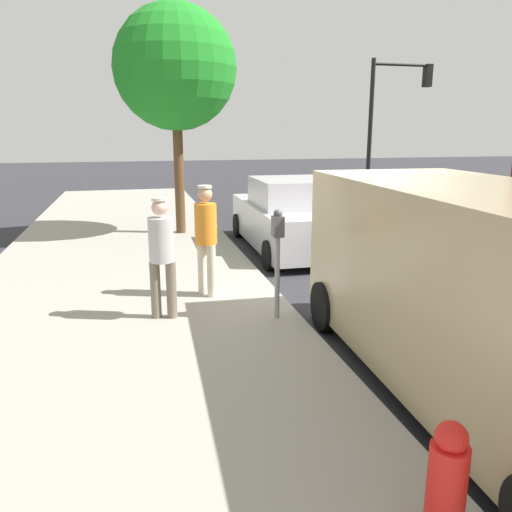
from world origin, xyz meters
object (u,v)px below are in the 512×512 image
Objects in this scene: parking_meter_near at (278,245)px; traffic_light_corner at (392,107)px; street_tree at (175,68)px; pedestrian_in_gray at (162,250)px; fire_hydrant at (446,487)px; parked_van at (488,290)px; pedestrian_in_orange at (206,233)px; parked_sedan_behind at (290,218)px.

parking_meter_near is 13.84m from traffic_light_corner.
street_tree reaches higher than traffic_light_corner.
pedestrian_in_gray is 1.95× the size of fire_hydrant.
parked_van reaches higher than pedestrian_in_gray.
traffic_light_corner reaches higher than pedestrian_in_orange.
parked_sedan_behind is at bearing -109.50° from parking_meter_near.
fire_hydrant is (7.75, 15.39, -2.95)m from traffic_light_corner.
parked_van is 9.47m from street_tree.
fire_hydrant is at bearing 78.85° from parked_sedan_behind.
street_tree is at bearing -91.03° from pedestrian_in_orange.
pedestrian_in_gray reaches higher than parking_meter_near.
traffic_light_corner is 0.96× the size of street_tree.
parked_sedan_behind is (-2.39, -3.28, -0.40)m from pedestrian_in_orange.
pedestrian_in_orange reaches higher than fire_hydrant.
street_tree is at bearing -75.81° from parked_van.
parked_van is (-1.50, 2.31, -0.03)m from parking_meter_near.
fire_hydrant is (-1.42, 4.46, -0.54)m from pedestrian_in_gray.
pedestrian_in_orange is at bearing -56.83° from parking_meter_near.
pedestrian_in_gray is (0.73, 0.85, -0.04)m from pedestrian_in_orange.
pedestrian_in_orange is 0.39× the size of parked_sedan_behind.
street_tree is (2.20, -8.72, 2.96)m from parked_van.
parked_sedan_behind is at bearing 140.26° from street_tree.
fire_hydrant is at bearing 93.29° from street_tree.
traffic_light_corner reaches higher than parking_meter_near.
parking_meter_near is 1.46m from pedestrian_in_orange.
street_tree is (-0.09, -5.19, 2.97)m from pedestrian_in_orange.
parked_van is at bearing 138.42° from pedestrian_in_gray.
parked_van is 6.82m from parked_sedan_behind.
pedestrian_in_orange is 0.32× the size of street_tree.
traffic_light_corner reaches higher than fire_hydrant.
parked_sedan_behind is (-0.09, -6.81, -0.41)m from parked_van.
pedestrian_in_orange is 1.03× the size of pedestrian_in_gray.
street_tree is at bearing 30.33° from traffic_light_corner.
parking_meter_near reaches higher than parked_sedan_behind.
traffic_light_corner is 17.48m from fire_hydrant.
pedestrian_in_orange is 13.36m from traffic_light_corner.
parked_van is 2.47m from fire_hydrant.
pedestrian_in_orange is 0.33× the size of parked_van.
street_tree is 11.10m from fire_hydrant.
pedestrian_in_gray is 6.79m from street_tree.
pedestrian_in_gray is 0.32× the size of parked_van.
fire_hydrant is (1.69, 8.59, -0.18)m from parked_sedan_behind.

